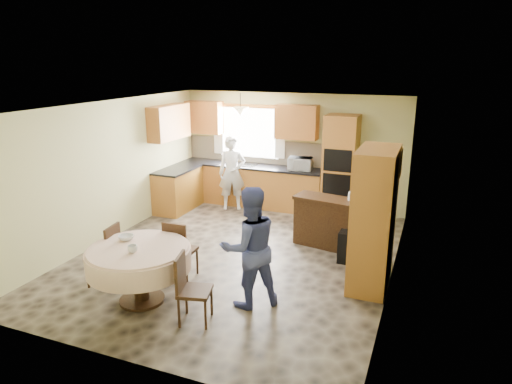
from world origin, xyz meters
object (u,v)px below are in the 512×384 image
object	(u,v)px
chair_right	(189,285)
oven_tower	(340,167)
dining_table	(139,259)
chair_back	(178,247)
cupboard	(374,219)
person_sink	(232,173)
chair_left	(107,252)
sideboard	(327,223)
person_dining	(250,247)

from	to	relation	value
chair_right	oven_tower	bearing A→B (deg)	-25.00
dining_table	chair_back	distance (m)	0.78
cupboard	chair_back	bearing A→B (deg)	-161.39
chair_back	chair_right	xyz separation A→B (m)	(0.72, -0.95, -0.01)
dining_table	chair_right	bearing A→B (deg)	-12.41
dining_table	person_sink	world-z (taller)	person_sink
chair_left	chair_back	distance (m)	1.01
chair_right	person_sink	size ratio (longest dim) A/B	0.56
chair_back	person_sink	xyz separation A→B (m)	(-0.67, 3.38, 0.30)
cupboard	dining_table	xyz separation A→B (m)	(-2.82, -1.66, -0.40)
chair_back	cupboard	bearing A→B (deg)	-163.64
sideboard	chair_left	bearing A→B (deg)	-124.78
cupboard	dining_table	bearing A→B (deg)	-149.53
dining_table	chair_right	size ratio (longest dim) A/B	1.54
oven_tower	chair_right	xyz separation A→B (m)	(-0.89, -4.72, -0.56)
oven_tower	dining_table	distance (m)	4.88
oven_tower	chair_right	bearing A→B (deg)	-100.68
oven_tower	person_dining	distance (m)	4.07
chair_left	person_sink	bearing A→B (deg)	169.15
chair_left	person_sink	distance (m)	3.93
cupboard	dining_table	distance (m)	3.30
chair_right	person_sink	xyz separation A→B (m)	(-1.39, 4.33, 0.31)
person_sink	chair_left	bearing A→B (deg)	-117.57
person_dining	oven_tower	bearing A→B (deg)	-136.70
oven_tower	chair_left	world-z (taller)	oven_tower
cupboard	person_sink	bearing A→B (deg)	143.48
sideboard	cupboard	distance (m)	1.60
person_dining	chair_left	bearing A→B (deg)	-35.01
cupboard	chair_right	distance (m)	2.75
chair_back	chair_right	size ratio (longest dim) A/B	1.03
sideboard	chair_back	size ratio (longest dim) A/B	1.26
sideboard	person_dining	distance (m)	2.44
chair_left	person_dining	world-z (taller)	person_dining
dining_table	person_sink	xyz separation A→B (m)	(-0.52, 4.14, 0.19)
cupboard	oven_tower	bearing A→B (deg)	110.46
sideboard	dining_table	distance (m)	3.42
chair_back	chair_right	distance (m)	1.19
chair_back	chair_right	bearing A→B (deg)	124.86
chair_left	chair_right	distance (m)	1.64
cupboard	person_dining	bearing A→B (deg)	-140.25
cupboard	sideboard	bearing A→B (deg)	128.08
chair_back	dining_table	bearing A→B (deg)	76.92
cupboard	chair_back	xyz separation A→B (m)	(-2.68, -0.90, -0.50)
oven_tower	sideboard	distance (m)	1.82
dining_table	chair_back	size ratio (longest dim) A/B	1.50
chair_left	chair_back	world-z (taller)	chair_back
oven_tower	cupboard	world-z (taller)	oven_tower
person_sink	oven_tower	bearing A→B (deg)	-14.95
chair_left	person_dining	xyz separation A→B (m)	(2.12, 0.25, 0.32)
chair_left	chair_right	world-z (taller)	chair_left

